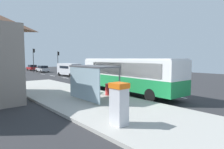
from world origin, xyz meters
TOP-DOWN VIEW (x-y plane):
  - ground_plane at (0.00, 14.00)m, footprint 56.00×92.00m
  - sidewalk_platform at (-6.40, 2.00)m, footprint 6.20×30.00m
  - lane_stripe_seg_1 at (0.25, -1.00)m, footprint 0.16×2.20m
  - lane_stripe_seg_2 at (0.25, 4.00)m, footprint 0.16×2.20m
  - lane_stripe_seg_3 at (0.25, 9.00)m, footprint 0.16×2.20m
  - lane_stripe_seg_4 at (0.25, 14.00)m, footprint 0.16×2.20m
  - lane_stripe_seg_5 at (0.25, 19.00)m, footprint 0.16×2.20m
  - lane_stripe_seg_6 at (0.25, 24.00)m, footprint 0.16×2.20m
  - lane_stripe_seg_7 at (0.25, 29.00)m, footprint 0.16×2.20m
  - bus at (-1.71, 2.71)m, footprint 2.92×11.09m
  - white_van at (2.20, 21.35)m, footprint 2.19×5.27m
  - sedan_near at (2.30, 34.38)m, footprint 1.92×4.44m
  - sedan_far at (2.30, 41.68)m, footprint 1.99×4.47m
  - ticket_machine at (-8.31, -3.32)m, footprint 0.66×0.76m
  - recycling_bin_yellow at (-4.20, 1.71)m, footprint 0.52×0.52m
  - recycling_bin_red at (-4.20, 2.41)m, footprint 0.52×0.52m
  - traffic_light_near_side at (5.50, 32.83)m, footprint 0.49×0.28m
  - traffic_light_far_side at (-3.10, 33.63)m, footprint 0.49×0.28m
  - traffic_light_median at (0.39, 34.43)m, footprint 0.49×0.28m
  - bus_shelter at (-6.41, 1.84)m, footprint 1.80×4.00m

SIDE VIEW (x-z plane):
  - ground_plane at x=0.00m, z-range -0.04..0.00m
  - lane_stripe_seg_1 at x=0.25m, z-range 0.00..0.01m
  - lane_stripe_seg_2 at x=0.25m, z-range 0.00..0.01m
  - lane_stripe_seg_3 at x=0.25m, z-range 0.00..0.01m
  - lane_stripe_seg_4 at x=0.25m, z-range 0.00..0.01m
  - lane_stripe_seg_5 at x=0.25m, z-range 0.00..0.01m
  - lane_stripe_seg_6 at x=0.25m, z-range 0.00..0.01m
  - lane_stripe_seg_7 at x=0.25m, z-range 0.00..0.01m
  - sidewalk_platform at x=-6.40m, z-range 0.00..0.18m
  - recycling_bin_yellow at x=-4.20m, z-range 0.18..1.13m
  - recycling_bin_red at x=-4.20m, z-range 0.18..1.13m
  - sedan_near at x=2.30m, z-range 0.03..1.55m
  - sedan_far at x=2.30m, z-range 0.03..1.55m
  - ticket_machine at x=-8.31m, z-range 0.20..2.14m
  - white_van at x=2.20m, z-range 0.19..2.49m
  - bus at x=-1.71m, z-range 0.24..3.45m
  - bus_shelter at x=-6.41m, z-range 0.85..3.35m
  - traffic_light_far_side at x=-3.10m, z-range 0.80..5.58m
  - traffic_light_near_side at x=5.50m, z-range 0.81..5.64m
  - traffic_light_median at x=0.39m, z-range 0.87..6.30m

